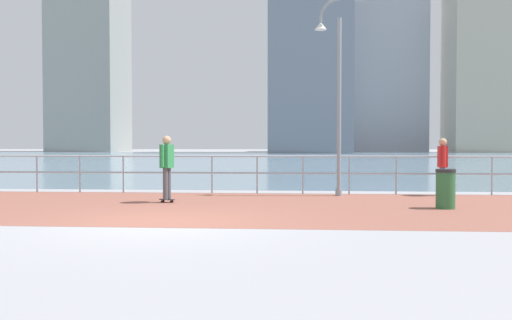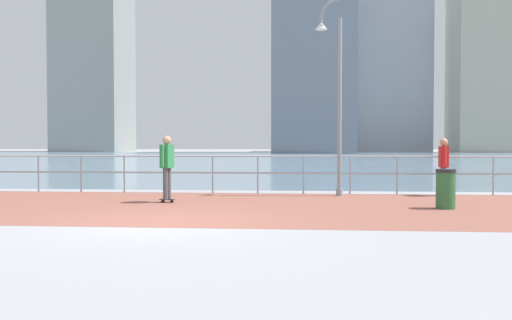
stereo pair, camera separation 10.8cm
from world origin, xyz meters
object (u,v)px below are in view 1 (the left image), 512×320
(bystander, at_px, (443,162))
(lamppost, at_px, (334,87))
(trash_bin, at_px, (446,189))
(skateboarder, at_px, (167,162))

(bystander, bearing_deg, lamppost, -175.89)
(lamppost, bearing_deg, trash_bin, -50.87)
(lamppost, distance_m, trash_bin, 4.67)
(bystander, height_order, trash_bin, bystander)
(lamppost, distance_m, bystander, 3.87)
(lamppost, height_order, bystander, lamppost)
(skateboarder, relative_size, bystander, 1.02)
(bystander, relative_size, trash_bin, 1.82)
(lamppost, xyz_separation_m, trash_bin, (2.40, -2.95, -2.72))
(lamppost, xyz_separation_m, skateboarder, (-4.42, -2.18, -2.15))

